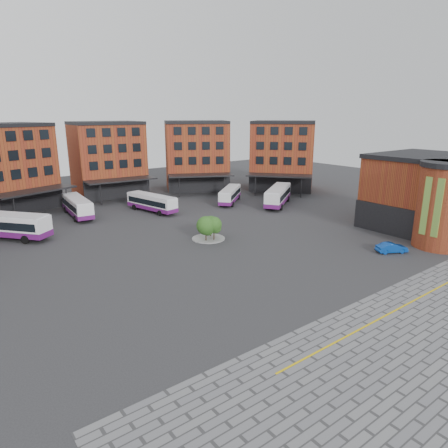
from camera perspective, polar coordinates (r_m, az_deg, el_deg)
ground at (r=43.16m, az=4.81°, el=-6.48°), size 160.00×160.00×0.00m
yellow_line at (r=36.65m, az=22.39°, el=-11.83°), size 26.00×0.15×0.02m
main_building at (r=71.90m, az=-19.14°, el=7.58°), size 94.14×42.48×14.60m
east_building at (r=62.63m, az=26.92°, el=3.88°), size 17.40×15.40×10.60m
tree_island at (r=52.29m, az=-2.05°, el=-0.32°), size 4.40×4.40×3.34m
bus_b at (r=60.16m, az=-28.72°, el=-0.14°), size 9.87×11.21×3.43m
bus_c at (r=68.61m, az=-20.22°, el=2.40°), size 3.42×11.11×3.08m
bus_d at (r=68.59m, az=-10.28°, el=3.05°), size 4.59×10.68×2.93m
bus_e at (r=74.34m, az=0.86°, el=4.20°), size 9.03×8.18×2.79m
bus_f at (r=72.93m, az=7.71°, el=4.07°), size 11.19×8.93×3.31m
blue_car at (r=51.89m, az=22.84°, el=-3.14°), size 3.85×2.88×1.21m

